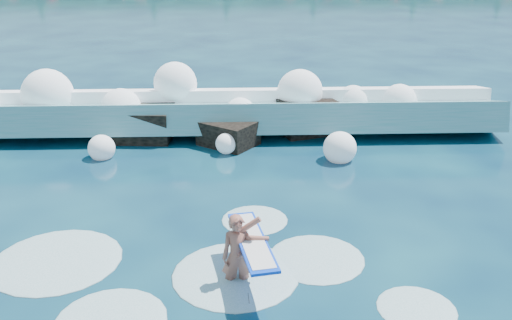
# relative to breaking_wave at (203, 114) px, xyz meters

# --- Properties ---
(ground) EXTENTS (200.00, 200.00, 0.00)m
(ground) POSITION_rel_breaking_wave_xyz_m (0.12, -7.97, -0.60)
(ground) COLOR #071E3A
(ground) RESTS_ON ground
(breaking_wave) EXTENTS (20.03, 3.05, 1.73)m
(breaking_wave) POSITION_rel_breaking_wave_xyz_m (0.00, 0.00, 0.00)
(breaking_wave) COLOR teal
(breaking_wave) RESTS_ON ground
(rock_cluster) EXTENTS (8.00, 3.22, 1.30)m
(rock_cluster) POSITION_rel_breaking_wave_xyz_m (0.52, -0.72, -0.19)
(rock_cluster) COLOR black
(rock_cluster) RESTS_ON ground
(surfer_with_board) EXTENTS (1.09, 2.91, 1.72)m
(surfer_with_board) POSITION_rel_breaking_wave_xyz_m (1.20, -9.39, 0.03)
(surfer_with_board) COLOR #9A5747
(surfer_with_board) RESTS_ON ground
(wave_spray) EXTENTS (15.38, 4.81, 2.40)m
(wave_spray) POSITION_rel_breaking_wave_xyz_m (-0.58, -0.11, 0.50)
(wave_spray) COLOR white
(wave_spray) RESTS_ON ground
(surf_foam) EXTENTS (9.08, 5.51, 0.13)m
(surf_foam) POSITION_rel_breaking_wave_xyz_m (0.01, -8.96, -0.60)
(surf_foam) COLOR silver
(surf_foam) RESTS_ON ground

